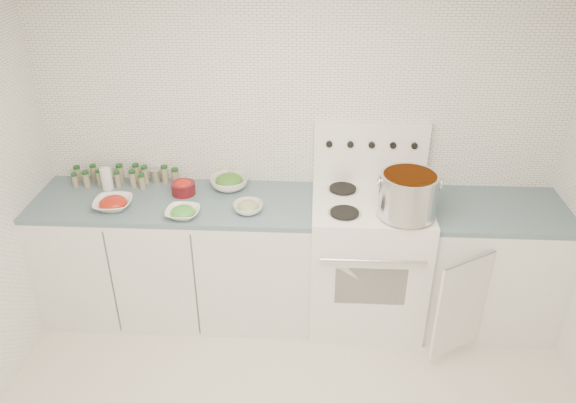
% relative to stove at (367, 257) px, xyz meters
% --- Properties ---
extents(room_walls, '(3.54, 3.04, 2.52)m').
position_rel_stove_xyz_m(room_walls, '(-0.48, -1.19, 1.06)').
color(room_walls, white).
rests_on(room_walls, ground).
extents(counter_left, '(1.85, 0.62, 0.90)m').
position_rel_stove_xyz_m(counter_left, '(-1.30, 0.00, -0.05)').
color(counter_left, white).
rests_on(counter_left, ground).
extents(stove, '(0.76, 0.70, 1.36)m').
position_rel_stove_xyz_m(stove, '(0.00, 0.00, 0.00)').
color(stove, white).
rests_on(stove, ground).
extents(counter_right, '(0.89, 0.84, 0.90)m').
position_rel_stove_xyz_m(counter_right, '(0.82, 0.00, -0.05)').
color(counter_right, white).
rests_on(counter_right, ground).
extents(stock_pot, '(0.37, 0.35, 0.27)m').
position_rel_stove_xyz_m(stock_pot, '(0.19, -0.18, 0.60)').
color(stock_pot, silver).
rests_on(stock_pot, stove).
extents(bowl_tomato, '(0.26, 0.26, 0.08)m').
position_rel_stove_xyz_m(bowl_tomato, '(-1.66, -0.12, 0.44)').
color(bowl_tomato, white).
rests_on(bowl_tomato, counter_left).
extents(bowl_snowpea, '(0.22, 0.22, 0.07)m').
position_rel_stove_xyz_m(bowl_snowpea, '(-1.19, -0.20, 0.43)').
color(bowl_snowpea, white).
rests_on(bowl_snowpea, counter_left).
extents(bowl_broccoli, '(0.29, 0.29, 0.10)m').
position_rel_stove_xyz_m(bowl_broccoli, '(-0.95, 0.19, 0.45)').
color(bowl_broccoli, white).
rests_on(bowl_broccoli, counter_left).
extents(bowl_zucchini, '(0.24, 0.24, 0.08)m').
position_rel_stove_xyz_m(bowl_zucchini, '(-0.79, -0.12, 0.44)').
color(bowl_zucchini, white).
rests_on(bowl_zucchini, counter_left).
extents(bowl_pepper, '(0.16, 0.16, 0.10)m').
position_rel_stove_xyz_m(bowl_pepper, '(-1.25, 0.10, 0.45)').
color(bowl_pepper, '#540E13').
rests_on(bowl_pepper, counter_left).
extents(salt_canister, '(0.10, 0.10, 0.15)m').
position_rel_stove_xyz_m(salt_canister, '(-1.78, 0.14, 0.48)').
color(salt_canister, white).
rests_on(salt_canister, counter_left).
extents(tin_can, '(0.08, 0.08, 0.09)m').
position_rel_stove_xyz_m(tin_can, '(-1.48, 0.26, 0.45)').
color(tin_can, '#AEA493').
rests_on(tin_can, counter_left).
extents(spice_cluster, '(0.74, 0.15, 0.14)m').
position_rel_stove_xyz_m(spice_cluster, '(-1.70, 0.22, 0.47)').
color(spice_cluster, gray).
rests_on(spice_cluster, counter_left).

